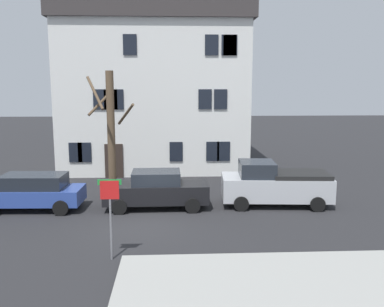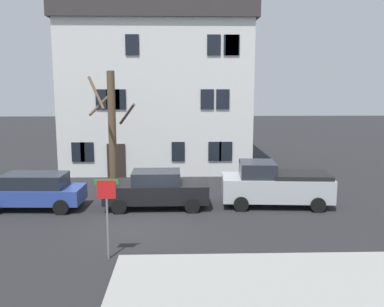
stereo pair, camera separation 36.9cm
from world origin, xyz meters
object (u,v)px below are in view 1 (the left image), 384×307
Objects in this scene: car_blue_wagon at (33,191)px; tree_bare_mid at (111,131)px; car_black_sedan at (156,190)px; bicycle_leaning at (57,187)px; pickup_truck_silver at (275,184)px; building_main at (155,82)px; street_sign_pole at (110,204)px.

tree_bare_mid is at bearing 36.69° from car_blue_wagon.
bicycle_leaning is at bearing 151.83° from car_black_sedan.
bicycle_leaning is at bearing 172.19° from tree_bare_mid.
pickup_truck_silver is at bearing -15.65° from tree_bare_mid.
pickup_truck_silver reaches higher than bicycle_leaning.
building_main is at bearing 119.20° from pickup_truck_silver.
car_black_sedan is 1.78× the size of street_sign_pole.
street_sign_pole is at bearing -82.56° from tree_bare_mid.
building_main is 13.10m from car_blue_wagon.
car_blue_wagon is at bearing 179.91° from car_black_sedan.
street_sign_pole is 1.61× the size of bicycle_leaning.
street_sign_pole is (-0.90, -16.75, -3.97)m from building_main.
bicycle_leaning is (-10.92, 2.64, -0.65)m from pickup_truck_silver.
car_black_sedan is 6.05m from bicycle_leaning.
car_blue_wagon is 0.95× the size of car_black_sedan.
building_main is 9.06m from tree_bare_mid.
car_blue_wagon is 5.62m from car_black_sedan.
tree_bare_mid is (-1.98, -8.48, -2.51)m from building_main.
building_main is 4.65× the size of street_sign_pole.
car_black_sedan is 0.92× the size of pickup_truck_silver.
tree_bare_mid is 8.47m from street_sign_pole.
building_main is at bearing 58.59° from bicycle_leaning.
car_blue_wagon is at bearing -115.66° from building_main.
street_sign_pole is at bearing -53.37° from car_blue_wagon.
car_black_sedan is 6.06m from street_sign_pole.
tree_bare_mid is 4.21m from bicycle_leaning.
building_main reaches higher than tree_bare_mid.
tree_bare_mid is 1.39× the size of car_blue_wagon.
car_black_sedan is at bearing -45.93° from tree_bare_mid.
building_main reaches higher than car_blue_wagon.
car_black_sedan reaches higher than car_blue_wagon.
street_sign_pole is 9.69m from bicycle_leaning.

